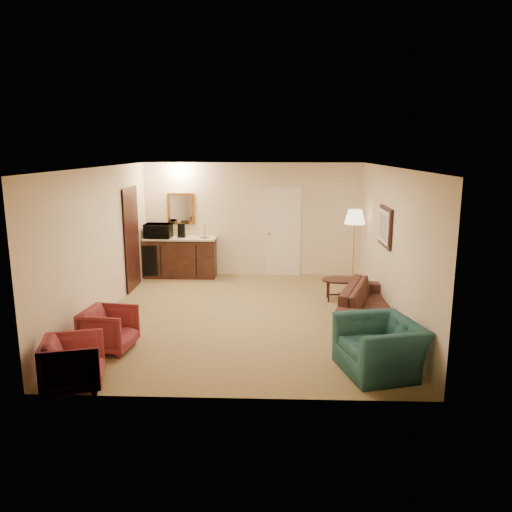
# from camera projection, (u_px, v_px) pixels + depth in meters

# --- Properties ---
(ground) EXTENTS (6.00, 6.00, 0.00)m
(ground) POSITION_uv_depth(u_px,v_px,m) (245.00, 316.00, 8.85)
(ground) COLOR olive
(ground) RESTS_ON ground
(room_walls) EXTENTS (5.02, 6.01, 2.61)m
(room_walls) POSITION_uv_depth(u_px,v_px,m) (242.00, 214.00, 9.25)
(room_walls) COLOR beige
(room_walls) RESTS_ON ground
(wetbar_cabinet) EXTENTS (1.64, 0.58, 0.92)m
(wetbar_cabinet) POSITION_uv_depth(u_px,v_px,m) (181.00, 257.00, 11.47)
(wetbar_cabinet) COLOR #381F11
(wetbar_cabinet) RESTS_ON ground
(sofa) EXTENTS (1.20, 2.11, 0.79)m
(sofa) POSITION_uv_depth(u_px,v_px,m) (369.00, 297.00, 8.62)
(sofa) COLOR black
(sofa) RESTS_ON ground
(teal_armchair) EXTENTS (0.95, 1.21, 0.94)m
(teal_armchair) POSITION_uv_depth(u_px,v_px,m) (380.00, 338.00, 6.54)
(teal_armchair) COLOR #1F4D4F
(teal_armchair) RESTS_ON ground
(rose_chair_near) EXTENTS (0.72, 0.76, 0.70)m
(rose_chair_near) POSITION_uv_depth(u_px,v_px,m) (109.00, 327.00, 7.27)
(rose_chair_near) COLOR maroon
(rose_chair_near) RESTS_ON ground
(rose_chair_far) EXTENTS (0.81, 0.84, 0.71)m
(rose_chair_far) POSITION_uv_depth(u_px,v_px,m) (73.00, 360.00, 6.11)
(rose_chair_far) COLOR maroon
(rose_chair_far) RESTS_ON ground
(coffee_table) EXTENTS (0.75, 0.51, 0.42)m
(coffee_table) POSITION_uv_depth(u_px,v_px,m) (340.00, 290.00, 9.72)
(coffee_table) COLOR black
(coffee_table) RESTS_ON ground
(floor_lamp) EXTENTS (0.57, 0.57, 1.66)m
(floor_lamp) POSITION_uv_depth(u_px,v_px,m) (354.00, 248.00, 10.65)
(floor_lamp) COLOR #C48F41
(floor_lamp) RESTS_ON ground
(waste_bin) EXTENTS (0.31, 0.31, 0.32)m
(waste_bin) POSITION_uv_depth(u_px,v_px,m) (209.00, 271.00, 11.44)
(waste_bin) COLOR black
(waste_bin) RESTS_ON ground
(microwave) EXTENTS (0.61, 0.36, 0.40)m
(microwave) POSITION_uv_depth(u_px,v_px,m) (158.00, 229.00, 11.28)
(microwave) COLOR black
(microwave) RESTS_ON wetbar_cabinet
(coffee_maker) EXTENTS (0.20, 0.20, 0.32)m
(coffee_maker) POSITION_uv_depth(u_px,v_px,m) (181.00, 230.00, 11.36)
(coffee_maker) COLOR black
(coffee_maker) RESTS_ON wetbar_cabinet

